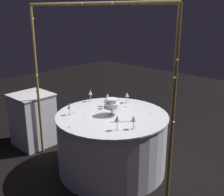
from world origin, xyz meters
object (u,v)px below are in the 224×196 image
Objects in this scene: cake_knife at (122,122)px; main_table at (112,142)px; tiered_cake at (112,104)px; decorative_arch at (89,70)px; side_table at (33,120)px; wine_glass_4 at (107,97)px; wine_glass_0 at (90,93)px; wine_glass_3 at (106,100)px; wine_glass_5 at (117,119)px; wine_glass_6 at (127,95)px; wine_glass_2 at (70,107)px; wine_glass_1 at (134,119)px.

main_table is at bearing -21.46° from cake_knife.
tiered_cake reaches higher than main_table.
tiered_cake is (0.00, -0.38, -0.51)m from decorative_arch.
side_table is 1.35m from wine_glass_4.
decorative_arch is 0.75m from cake_knife.
wine_glass_0 is at bearing -42.94° from decorative_arch.
wine_glass_5 is (-0.60, 0.43, 0.02)m from wine_glass_3.
tiered_cake is at bearing 27.49° from main_table.
decorative_arch is 10.28× the size of tiered_cake.
wine_glass_3 is 0.38m from wine_glass_6.
main_table is at bearing -152.51° from tiered_cake.
wine_glass_2 is at bearing 75.33° from wine_glass_6.
cake_knife is at bearing 124.93° from wine_glass_6.
wine_glass_1 is 0.77m from wine_glass_3.
wine_glass_1 is 0.86m from wine_glass_4.
wine_glass_1 reaches higher than wine_glass_3.
wine_glass_0 is 0.33m from wine_glass_4.
wine_glass_0 reaches higher than cake_knife.
main_table is 9.08× the size of wine_glass_1.
tiered_cake is 0.51m from wine_glass_1.
wine_glass_0 is at bearing 3.08° from wine_glass_4.
wine_glass_0 is 0.40m from wine_glass_3.
decorative_arch reaches higher than wine_glass_3.
tiered_cake is 0.55m from wine_glass_2.
tiered_cake is (0.00, 0.00, 0.54)m from main_table.
main_table is 0.74m from wine_glass_6.
wine_glass_3 is (0.23, -0.12, 0.51)m from main_table.
wine_glass_6 is at bearing -78.96° from decorative_arch.
side_table is 1.86m from wine_glass_5.
wine_glass_3 is at bearing -109.19° from wine_glass_2.
wine_glass_6 is at bearing -71.48° from tiered_cake.
wine_glass_5 is at bearing -175.33° from wine_glass_2.
main_table is at bearing 108.79° from wine_glass_6.
tiered_cake is at bearing -18.17° from wine_glass_1.
wine_glass_2 is at bearing 42.89° from main_table.
wine_glass_0 reaches higher than wine_glass_1.
wine_glass_6 is 0.74m from cake_knife.
wine_glass_0 is at bearing -17.47° from main_table.
wine_glass_2 is (0.40, 0.37, -0.03)m from tiered_cake.
cake_knife is at bearing -172.64° from side_table.
wine_glass_6 is at bearing -146.83° from side_table.
tiered_cake is at bearing -89.46° from decorative_arch.
decorative_arch is at bearing 90.19° from main_table.
wine_glass_3 is (0.23, -0.13, -0.03)m from tiered_cake.
main_table is 0.64m from wine_glass_4.
tiered_cake is 1.40× the size of wine_glass_2.
wine_glass_5 is 0.28m from cake_knife.
main_table is 0.48m from cake_knife.
wine_glass_3 is 0.84× the size of wine_glass_5.
wine_glass_0 is (-0.81, -0.51, 0.50)m from side_table.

